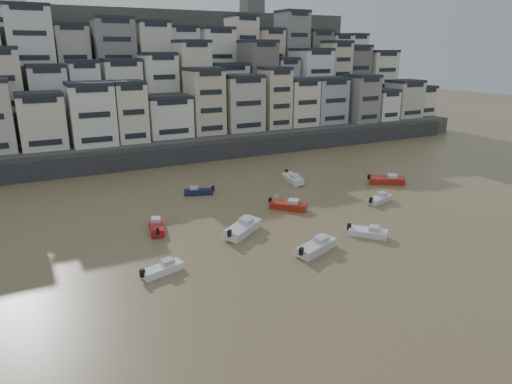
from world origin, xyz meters
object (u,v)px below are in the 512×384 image
boat_a (317,245)px  boat_d (380,198)px  boat_c (243,227)px  boat_j (162,268)px  boat_i (293,178)px  boat_g (387,179)px  boat_h (198,190)px  boat_e (288,204)px  boat_f (156,225)px  boat_b (368,231)px  person_pink (277,199)px

boat_a → boat_d: size_ratio=1.22×
boat_c → boat_j: 12.74m
boat_i → boat_j: 35.81m
boat_g → boat_h: boat_g is taller
boat_a → boat_e: (4.52, 13.37, -0.06)m
boat_a → boat_e: size_ratio=1.08×
boat_e → boat_f: (-18.36, 0.69, -0.03)m
boat_b → boat_j: (-24.28, 2.15, -0.03)m
boat_b → boat_j: boat_b is taller
boat_h → boat_i: bearing=-166.2°
boat_c → boat_f: boat_c is taller
boat_b → boat_h: boat_b is taller
boat_g → boat_h: size_ratio=1.30×
boat_d → boat_j: (-34.29, -6.98, -0.04)m
boat_g → boat_a: bearing=-114.1°
boat_c → boat_g: boat_c is taller
boat_e → boat_b: bearing=-27.3°
boat_a → boat_i: (12.16, 24.41, -0.00)m
boat_d → boat_h: boat_d is taller
boat_c → boat_f: 10.60m
boat_b → boat_j: 24.38m
boat_b → boat_d: boat_d is taller
boat_b → boat_e: bearing=154.5°
boat_a → boat_f: 19.73m
boat_b → boat_f: (-21.70, 13.36, 0.07)m
boat_h → boat_j: (-12.35, -22.77, -0.02)m
boat_a → boat_h: (-4.08, 25.62, -0.17)m
boat_e → boat_h: size_ratio=1.16×
boat_b → boat_c: (-12.79, 7.62, 0.25)m
boat_i → boat_d: bearing=30.7°
boat_e → boat_f: size_ratio=1.04×
boat_d → person_pink: (-13.88, 5.80, 0.20)m
boat_d → boat_e: bearing=148.9°
person_pink → boat_f: bearing=-175.0°
boat_f → boat_g: bearing=-74.3°
boat_c → boat_d: boat_c is taller
boat_i → boat_j: bearing=-43.6°
boat_d → boat_f: 31.99m
boat_d → boat_g: bearing=25.5°
boat_j → boat_d: bearing=-3.6°
boat_d → boat_i: 15.66m
boat_b → boat_i: boat_i is taller
boat_j → boat_g: bearing=3.1°
boat_g → boat_d: bearing=-105.5°
boat_h → boat_f: bearing=67.9°
boat_b → boat_h: bearing=165.4°
boat_c → boat_f: (-8.92, 5.74, -0.18)m
boat_a → boat_d: 20.39m
boat_h → boat_d: bearing=162.3°
boat_a → boat_d: boat_a is taller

